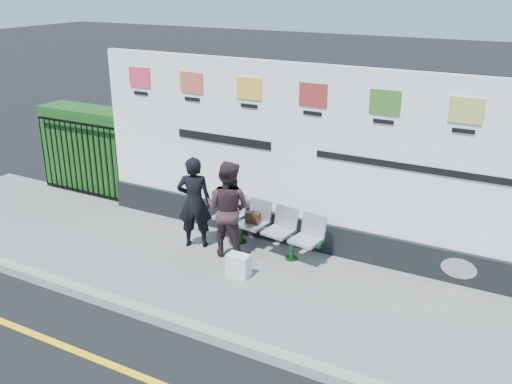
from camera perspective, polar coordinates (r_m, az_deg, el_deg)
ground at (r=7.08m, az=-11.79°, el=-17.53°), size 80.00×80.00×0.00m
pavement at (r=8.74m, az=-1.25°, el=-8.51°), size 14.00×3.00×0.12m
kerb at (r=7.67m, az=-6.95°, el=-13.23°), size 14.00×0.18×0.14m
yellow_line at (r=7.08m, az=-11.79°, el=-17.51°), size 14.00×0.10×0.01m
billboard at (r=9.09m, az=5.65°, el=1.98°), size 8.00×0.30×3.00m
hedge at (r=12.33m, az=-15.82°, el=4.17°), size 2.35×0.70×1.70m
railing at (r=12.05m, az=-17.25°, el=3.24°), size 2.05×0.06×1.54m
bench at (r=9.32m, az=0.94°, el=-4.67°), size 2.02×0.80×0.42m
woman_left at (r=9.32m, az=-6.18°, el=-1.03°), size 0.66×0.56×1.54m
woman_right at (r=8.99m, az=-2.83°, el=-1.69°), size 0.80×0.64×1.57m
handbag_brown at (r=9.33m, az=-0.33°, el=-2.58°), size 0.25×0.12×0.19m
carrier_bag_white at (r=8.58m, az=-1.75°, el=-7.34°), size 0.34×0.21×0.34m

